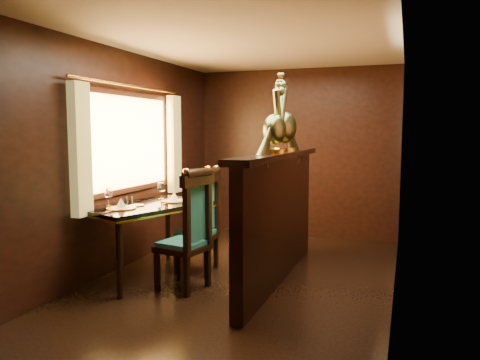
% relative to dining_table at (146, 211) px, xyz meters
% --- Properties ---
extents(ground, '(5.00, 5.00, 0.00)m').
position_rel_dining_table_xyz_m(ground, '(1.05, 0.06, -0.72)').
color(ground, black).
rests_on(ground, ground).
extents(room_shell, '(3.04, 5.04, 2.52)m').
position_rel_dining_table_xyz_m(room_shell, '(0.97, 0.08, 0.86)').
color(room_shell, black).
rests_on(room_shell, ground).
extents(partition, '(0.26, 2.70, 1.36)m').
position_rel_dining_table_xyz_m(partition, '(1.37, 0.36, -0.01)').
color(partition, black).
rests_on(partition, ground).
extents(dining_table, '(1.22, 1.54, 0.99)m').
position_rel_dining_table_xyz_m(dining_table, '(0.00, 0.00, 0.00)').
color(dining_table, black).
rests_on(dining_table, ground).
extents(chair_left, '(0.52, 0.54, 1.24)m').
position_rel_dining_table_xyz_m(chair_left, '(0.66, -0.25, -0.08)').
color(chair_left, black).
rests_on(chair_left, ground).
extents(chair_right, '(0.47, 0.49, 1.20)m').
position_rel_dining_table_xyz_m(chair_right, '(0.54, 0.35, -0.10)').
color(chair_right, black).
rests_on(chair_right, ground).
extents(peacock_left, '(0.24, 0.63, 0.75)m').
position_rel_dining_table_xyz_m(peacock_left, '(1.38, 0.18, 1.01)').
color(peacock_left, '#1B533E').
rests_on(peacock_left, partition).
extents(peacock_right, '(0.26, 0.69, 0.82)m').
position_rel_dining_table_xyz_m(peacock_right, '(1.38, 0.60, 1.05)').
color(peacock_right, '#1B533E').
rests_on(peacock_right, partition).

